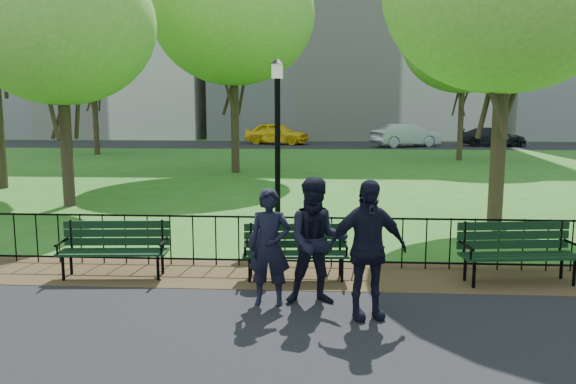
# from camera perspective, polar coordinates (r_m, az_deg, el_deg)

# --- Properties ---
(ground) EXTENTS (120.00, 120.00, 0.00)m
(ground) POSITION_cam_1_polar(r_m,az_deg,el_deg) (7.87, 3.11, -11.76)
(ground) COLOR #325F19
(dirt_strip) EXTENTS (60.00, 1.60, 0.01)m
(dirt_strip) POSITION_cam_1_polar(r_m,az_deg,el_deg) (9.29, 3.20, -8.47)
(dirt_strip) COLOR #3D2919
(dirt_strip) RESTS_ON ground
(far_street) EXTENTS (70.00, 9.00, 0.01)m
(far_street) POSITION_cam_1_polar(r_m,az_deg,el_deg) (42.47, 3.56, 4.81)
(far_street) COLOR black
(far_street) RESTS_ON ground
(iron_fence) EXTENTS (24.06, 0.06, 1.00)m
(iron_fence) POSITION_cam_1_polar(r_m,az_deg,el_deg) (9.64, 3.25, -4.85)
(iron_fence) COLOR black
(iron_fence) RESTS_ON ground
(apartment_west) EXTENTS (22.00, 15.00, 26.00)m
(apartment_west) POSITION_cam_1_polar(r_m,az_deg,el_deg) (60.49, -18.75, 17.85)
(apartment_west) COLOR silver
(apartment_west) RESTS_ON ground
(park_bench_main) EXTENTS (1.70, 0.63, 0.95)m
(park_bench_main) POSITION_cam_1_polar(r_m,az_deg,el_deg) (8.95, -0.77, -5.28)
(park_bench_main) COLOR black
(park_bench_main) RESTS_ON ground
(park_bench_left_a) EXTENTS (1.76, 0.67, 0.98)m
(park_bench_left_a) POSITION_cam_1_polar(r_m,az_deg,el_deg) (9.56, -17.20, -4.96)
(park_bench_left_a) COLOR black
(park_bench_left_a) RESTS_ON ground
(park_bench_right_a) EXTENTS (1.87, 0.78, 1.03)m
(park_bench_right_a) POSITION_cam_1_polar(r_m,az_deg,el_deg) (9.53, 22.24, -5.09)
(park_bench_right_a) COLOR black
(park_bench_right_a) RESTS_ON ground
(lamppost) EXTENTS (0.34, 0.34, 3.82)m
(lamppost) POSITION_cam_1_polar(r_m,az_deg,el_deg) (12.67, -1.07, 5.58)
(lamppost) COLOR black
(lamppost) RESTS_ON ground
(tree_near_w) EXTENTS (5.15, 5.15, 7.17)m
(tree_near_w) POSITION_cam_1_polar(r_m,az_deg,el_deg) (16.92, -22.22, 15.54)
(tree_near_w) COLOR #2D2116
(tree_near_w) RESTS_ON ground
(tree_far_c) EXTENTS (6.71, 6.71, 9.35)m
(tree_far_c) POSITION_cam_1_polar(r_m,az_deg,el_deg) (24.31, -5.56, 17.38)
(tree_far_c) COLOR #2D2116
(tree_far_c) RESTS_ON ground
(tree_far_e) EXTENTS (6.43, 6.43, 8.96)m
(tree_far_e) POSITION_cam_1_polar(r_m,az_deg,el_deg) (31.22, 17.48, 14.55)
(tree_far_e) COLOR #2D2116
(tree_far_e) RESTS_ON ground
(tree_far_w) EXTENTS (7.06, 7.06, 9.84)m
(tree_far_w) POSITION_cam_1_polar(r_m,az_deg,el_deg) (35.47, -19.34, 14.69)
(tree_far_w) COLOR #2D2116
(tree_far_w) RESTS_ON ground
(person_left) EXTENTS (0.60, 0.40, 1.63)m
(person_left) POSITION_cam_1_polar(r_m,az_deg,el_deg) (7.78, -1.88, -5.62)
(person_left) COLOR black
(person_left) RESTS_ON asphalt_path
(person_mid) EXTENTS (0.90, 0.52, 1.78)m
(person_mid) POSITION_cam_1_polar(r_m,az_deg,el_deg) (7.81, 2.94, -5.01)
(person_mid) COLOR black
(person_mid) RESTS_ON asphalt_path
(person_right) EXTENTS (1.14, 0.68, 1.82)m
(person_right) POSITION_cam_1_polar(r_m,az_deg,el_deg) (7.34, 8.00, -5.77)
(person_right) COLOR black
(person_right) RESTS_ON asphalt_path
(taxi) EXTENTS (5.24, 3.40, 1.66)m
(taxi) POSITION_cam_1_polar(r_m,az_deg,el_deg) (42.82, -1.14, 5.98)
(taxi) COLOR yellow
(taxi) RESTS_ON far_street
(sedan_silver) EXTENTS (5.18, 3.59, 1.62)m
(sedan_silver) POSITION_cam_1_polar(r_m,az_deg,el_deg) (40.85, 11.89, 5.65)
(sedan_silver) COLOR #AAACB1
(sedan_silver) RESTS_ON far_street
(sedan_dark) EXTENTS (4.85, 2.56, 1.34)m
(sedan_dark) POSITION_cam_1_polar(r_m,az_deg,el_deg) (43.21, 20.04, 5.28)
(sedan_dark) COLOR black
(sedan_dark) RESTS_ON far_street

